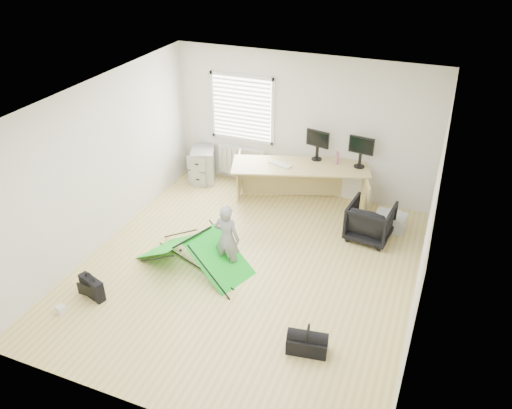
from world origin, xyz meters
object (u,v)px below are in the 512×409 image
at_px(desk, 299,186).
at_px(monitor_left, 317,149).
at_px(person, 227,238).
at_px(thermos, 337,158).
at_px(laptop_bag, 92,288).
at_px(filing_cabinet, 203,165).
at_px(duffel_bag, 307,344).
at_px(kite, 193,252).
at_px(office_chair, 370,221).
at_px(monitor_right, 360,156).
at_px(storage_crate, 390,221).

bearing_deg(desk, monitor_left, 40.03).
bearing_deg(person, thermos, -111.30).
xyz_separation_m(thermos, laptop_bag, (-2.58, -3.86, -0.80)).
bearing_deg(filing_cabinet, duffel_bag, -69.62).
relative_size(kite, duffel_bag, 3.42).
bearing_deg(office_chair, laptop_bag, 47.79).
bearing_deg(person, kite, 15.52).
xyz_separation_m(filing_cabinet, kite, (1.15, -2.63, -0.08)).
bearing_deg(desk, monitor_right, -0.22).
relative_size(thermos, person, 0.21).
height_order(office_chair, laptop_bag, office_chair).
bearing_deg(person, storage_crate, -135.42).
distance_m(monitor_left, laptop_bag, 4.57).
relative_size(monitor_right, thermos, 1.86).
distance_m(filing_cabinet, thermos, 2.77).
xyz_separation_m(filing_cabinet, laptop_bag, (0.13, -3.81, -0.19)).
xyz_separation_m(filing_cabinet, monitor_left, (2.32, 0.10, 0.70)).
relative_size(office_chair, kite, 0.42).
bearing_deg(monitor_left, monitor_right, 11.24).
distance_m(thermos, office_chair, 1.38).
bearing_deg(kite, office_chair, 57.96).
height_order(monitor_left, kite, monitor_left).
distance_m(monitor_right, person, 3.00).
height_order(thermos, storage_crate, thermos).
height_order(desk, monitor_right, monitor_right).
relative_size(monitor_left, thermos, 1.83).
height_order(person, kite, person).
height_order(filing_cabinet, office_chair, filing_cabinet).
height_order(filing_cabinet, monitor_right, monitor_right).
relative_size(filing_cabinet, kite, 0.40).
relative_size(filing_cabinet, storage_crate, 1.35).
height_order(filing_cabinet, laptop_bag, filing_cabinet).
bearing_deg(filing_cabinet, desk, -28.11).
bearing_deg(monitor_left, office_chair, -25.20).
xyz_separation_m(office_chair, kite, (-2.40, -1.79, -0.06)).
distance_m(desk, kite, 2.58).
relative_size(thermos, laptop_bag, 0.56).
xyz_separation_m(laptop_bag, duffel_bag, (3.17, 0.14, -0.05)).
distance_m(filing_cabinet, storage_crate, 3.87).
bearing_deg(laptop_bag, monitor_right, 70.34).
relative_size(office_chair, person, 0.64).
distance_m(desk, filing_cabinet, 2.13).
bearing_deg(filing_cabinet, kite, -87.96).
height_order(monitor_left, monitor_right, monitor_right).
distance_m(filing_cabinet, person, 3.01).
relative_size(laptop_bag, duffel_bag, 0.84).
xyz_separation_m(thermos, person, (-1.04, -2.55, -0.39)).
distance_m(monitor_left, thermos, 0.39).
distance_m(person, storage_crate, 3.04).
distance_m(office_chair, storage_crate, 0.55).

